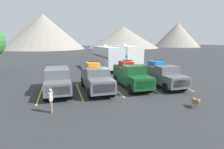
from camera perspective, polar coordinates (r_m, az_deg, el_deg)
ground_plane at (r=17.03m, az=1.17°, el=-4.75°), size 240.00×240.00×0.00m
pickup_truck_a at (r=16.59m, az=-16.56°, el=-1.50°), size 2.21×5.65×2.16m
pickup_truck_b at (r=16.63m, az=-5.10°, el=-0.93°), size 2.19×5.89×2.58m
pickup_truck_c at (r=17.76m, az=5.85°, el=-0.18°), size 2.14×5.76×2.56m
pickup_truck_d at (r=18.88m, az=15.34°, el=0.03°), size 2.19×5.68×2.54m
lot_stripe_a at (r=16.69m, az=-21.48°, el=-5.83°), size 0.12×5.50×0.01m
lot_stripe_b at (r=16.66m, az=-10.08°, el=-5.25°), size 0.12×5.50×0.01m
lot_stripe_c at (r=17.28m, az=0.91°, el=-4.50°), size 0.12×5.50×0.01m
lot_stripe_d at (r=18.47m, az=10.78°, el=-3.68°), size 0.12×5.50×0.01m
lot_stripe_e at (r=20.14m, az=19.23°, el=-2.89°), size 0.12×5.50×0.01m
camper_trailer_a at (r=27.90m, az=-1.47°, el=5.54°), size 3.00×9.20×3.79m
camper_trailer_b at (r=29.21m, az=4.55°, el=5.83°), size 3.07×7.72×3.88m
person_a at (r=12.21m, az=-18.46°, el=-7.21°), size 0.24×0.34×1.58m
dog at (r=13.75m, az=24.69°, el=-7.56°), size 0.35×0.85×0.70m
mountain_ridge at (r=97.44m, az=-10.68°, el=12.25°), size 138.66×39.79×16.38m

